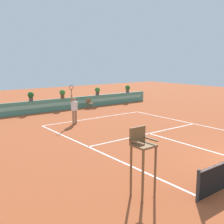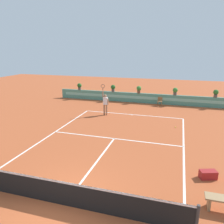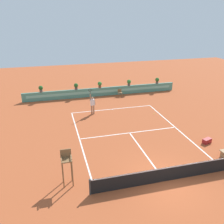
{
  "view_description": "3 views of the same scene",
  "coord_description": "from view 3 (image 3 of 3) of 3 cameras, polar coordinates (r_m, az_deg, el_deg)",
  "views": [
    {
      "loc": [
        -10.91,
        -4.4,
        4.06
      ],
      "look_at": [
        -0.86,
        8.77,
        1.0
      ],
      "focal_mm": 44.03,
      "sensor_mm": 36.0,
      "label": 1
    },
    {
      "loc": [
        3.59,
        -5.98,
        5.36
      ],
      "look_at": [
        -0.86,
        8.77,
        1.0
      ],
      "focal_mm": 35.96,
      "sensor_mm": 36.0,
      "label": 2
    },
    {
      "loc": [
        -6.0,
        -10.54,
        9.13
      ],
      "look_at": [
        -0.86,
        8.77,
        1.0
      ],
      "focal_mm": 39.38,
      "sensor_mm": 36.0,
      "label": 3
    }
  ],
  "objects": [
    {
      "name": "tennis_ball_near_baseline",
      "position": [
        24.06,
        9.77,
        -0.42
      ],
      "size": [
        0.07,
        0.07,
        0.07
      ],
      "primitive_type": "sphere",
      "color": "#CCE033",
      "rests_on": "ground"
    },
    {
      "name": "potted_plant_far_right",
      "position": [
        30.84,
        10.45,
        7.28
      ],
      "size": [
        0.48,
        0.48,
        0.72
      ],
      "color": "#514C47",
      "rests_on": "back_wall_barrier"
    },
    {
      "name": "ground_plane",
      "position": [
        19.82,
        4.48,
        -5.36
      ],
      "size": [
        60.0,
        60.0,
        0.0
      ],
      "primitive_type": "plane",
      "color": "#A84C28"
    },
    {
      "name": "potted_plant_far_left",
      "position": [
        28.03,
        -16.21,
        5.26
      ],
      "size": [
        0.48,
        0.48,
        0.72
      ],
      "color": "#514C47",
      "rests_on": "back_wall_barrier"
    },
    {
      "name": "potted_plant_left",
      "position": [
        28.17,
        -8.34,
        6.0
      ],
      "size": [
        0.48,
        0.48,
        0.72
      ],
      "color": "#514C47",
      "rests_on": "back_wall_barrier"
    },
    {
      "name": "tennis_player",
      "position": [
        23.46,
        -4.55,
        1.92
      ],
      "size": [
        0.62,
        0.26,
        2.58
      ],
      "color": "#9E7051",
      "rests_on": "ground"
    },
    {
      "name": "net",
      "position": [
        14.88,
        12.34,
        -13.86
      ],
      "size": [
        8.92,
        0.1,
        1.0
      ],
      "color": "#333333",
      "rests_on": "ground"
    },
    {
      "name": "potted_plant_centre",
      "position": [
        28.59,
        -2.86,
        6.45
      ],
      "size": [
        0.48,
        0.48,
        0.72
      ],
      "color": "brown",
      "rests_on": "back_wall_barrier"
    },
    {
      "name": "ball_kid_chair",
      "position": [
        28.7,
        1.84,
        4.58
      ],
      "size": [
        0.44,
        0.44,
        0.85
      ],
      "color": "brown",
      "rests_on": "ground"
    },
    {
      "name": "back_wall_barrier",
      "position": [
        28.91,
        -2.25,
        4.75
      ],
      "size": [
        18.0,
        0.21,
        1.0
      ],
      "color": "#4C8E7A",
      "rests_on": "ground"
    },
    {
      "name": "gear_bag",
      "position": [
        19.88,
        21.18,
        -6.26
      ],
      "size": [
        0.78,
        0.57,
        0.36
      ],
      "primitive_type": "cube",
      "rotation": [
        0.0,
        0.0,
        0.33
      ],
      "color": "maroon",
      "rests_on": "ground"
    },
    {
      "name": "umpire_chair",
      "position": [
        14.15,
        -10.49,
        -11.67
      ],
      "size": [
        0.6,
        0.6,
        2.14
      ],
      "color": "brown",
      "rests_on": "ground"
    },
    {
      "name": "potted_plant_right",
      "position": [
        29.51,
        3.97,
        6.92
      ],
      "size": [
        0.48,
        0.48,
        0.72
      ],
      "color": "#514C47",
      "rests_on": "back_wall_barrier"
    },
    {
      "name": "court_lines",
      "position": [
        20.42,
        3.83,
        -4.46
      ],
      "size": [
        8.32,
        11.94,
        0.01
      ],
      "color": "white",
      "rests_on": "ground"
    }
  ]
}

